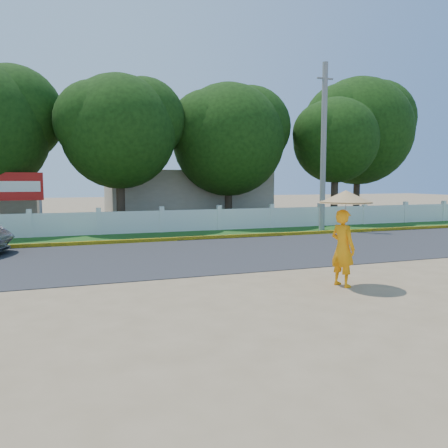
# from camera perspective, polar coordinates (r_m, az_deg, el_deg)

# --- Properties ---
(ground) EXTENTS (120.00, 120.00, 0.00)m
(ground) POSITION_cam_1_polar(r_m,az_deg,el_deg) (11.23, 3.45, -7.58)
(ground) COLOR #9E8460
(ground) RESTS_ON ground
(road) EXTENTS (60.00, 7.00, 0.02)m
(road) POSITION_cam_1_polar(r_m,az_deg,el_deg) (15.39, -3.13, -3.91)
(road) COLOR #38383A
(road) RESTS_ON ground
(grass_verge) EXTENTS (60.00, 3.50, 0.03)m
(grass_verge) POSITION_cam_1_polar(r_m,az_deg,el_deg) (20.43, -7.30, -1.54)
(grass_verge) COLOR #2D601E
(grass_verge) RESTS_ON ground
(curb) EXTENTS (40.00, 0.18, 0.16)m
(curb) POSITION_cam_1_polar(r_m,az_deg,el_deg) (18.77, -6.20, -1.97)
(curb) COLOR yellow
(curb) RESTS_ON ground
(fence) EXTENTS (40.00, 0.10, 1.10)m
(fence) POSITION_cam_1_polar(r_m,az_deg,el_deg) (21.78, -8.13, 0.31)
(fence) COLOR silver
(fence) RESTS_ON ground
(building_near) EXTENTS (10.00, 6.00, 3.20)m
(building_near) POSITION_cam_1_polar(r_m,az_deg,el_deg) (29.00, -5.02, 3.76)
(building_near) COLOR #B7AD99
(building_near) RESTS_ON ground
(utility_pole) EXTENTS (0.28, 0.28, 8.46)m
(utility_pole) POSITION_cam_1_polar(r_m,az_deg,el_deg) (23.07, 12.87, 9.68)
(utility_pole) COLOR gray
(utility_pole) RESTS_ON ground
(monk_with_parasol) EXTENTS (1.29, 1.29, 2.35)m
(monk_with_parasol) POSITION_cam_1_polar(r_m,az_deg,el_deg) (10.95, 15.42, -0.00)
(monk_with_parasol) COLOR orange
(monk_with_parasol) RESTS_ON ground
(billboard) EXTENTS (2.50, 0.13, 2.95)m
(billboard) POSITION_cam_1_polar(r_m,az_deg,el_deg) (22.48, -25.70, 4.03)
(billboard) COLOR gray
(billboard) RESTS_ON ground
(tree_row) EXTENTS (29.47, 8.57, 9.46)m
(tree_row) POSITION_cam_1_polar(r_m,az_deg,el_deg) (25.85, -0.14, 11.66)
(tree_row) COLOR #473828
(tree_row) RESTS_ON ground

